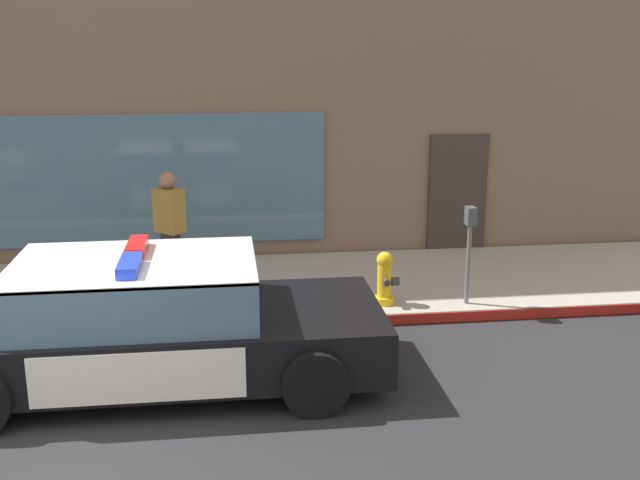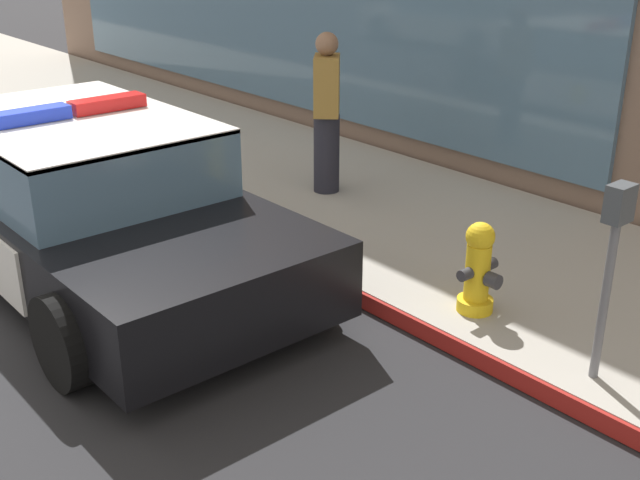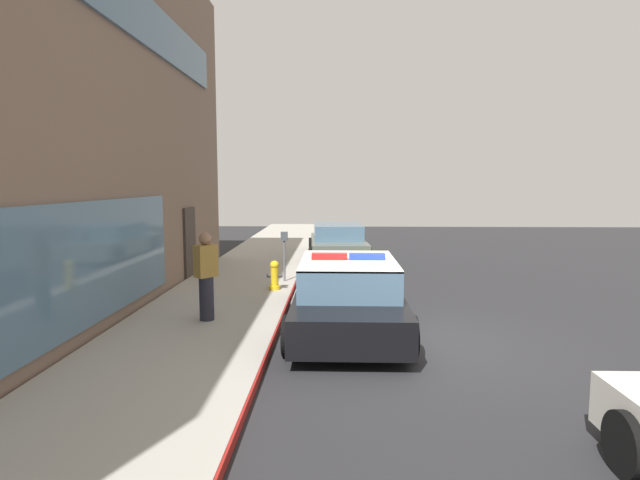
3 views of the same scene
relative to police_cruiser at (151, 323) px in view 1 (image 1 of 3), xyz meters
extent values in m
plane|color=#262628|center=(-0.95, -1.18, -0.68)|extent=(48.00, 48.00, 0.00)
cube|color=#A39E93|center=(-0.95, 2.85, -0.61)|extent=(48.00, 3.04, 0.15)
cube|color=maroon|center=(-0.95, 1.32, -0.61)|extent=(28.80, 0.04, 0.14)
cube|color=#7A6051|center=(-0.96, 8.47, 3.70)|extent=(18.99, 8.11, 8.76)
cube|color=#382D28|center=(4.74, 4.39, 0.37)|extent=(1.00, 0.08, 2.10)
cube|color=black|center=(0.06, 0.00, -0.18)|extent=(4.88, 1.97, 0.60)
cube|color=silver|center=(1.62, -0.01, -0.02)|extent=(1.67, 1.91, 0.05)
cube|color=silver|center=(-0.04, 0.99, -0.18)|extent=(2.05, 0.04, 0.51)
cube|color=silver|center=(-0.04, -0.98, -0.18)|extent=(2.05, 0.04, 0.51)
cube|color=yellow|center=(-0.04, 1.00, -0.18)|extent=(0.22, 0.01, 0.26)
cube|color=slate|center=(-0.14, 0.00, 0.39)|extent=(2.54, 1.76, 0.60)
cube|color=silver|center=(-0.14, 0.00, 0.68)|extent=(2.54, 1.76, 0.04)
cube|color=red|center=(-0.14, 0.35, 0.76)|extent=(0.20, 0.66, 0.11)
cube|color=blue|center=(-0.14, -0.35, 0.76)|extent=(0.20, 0.66, 0.11)
cylinder|color=black|center=(1.67, 0.97, -0.34)|extent=(0.68, 0.22, 0.68)
cylinder|color=black|center=(1.66, -0.98, -0.34)|extent=(0.68, 0.22, 0.68)
cylinder|color=black|center=(-1.55, 0.98, -0.34)|extent=(0.68, 0.22, 0.68)
cylinder|color=gold|center=(2.94, 1.76, -0.48)|extent=(0.28, 0.28, 0.10)
cylinder|color=gold|center=(2.94, 1.76, -0.21)|extent=(0.19, 0.19, 0.45)
sphere|color=gold|center=(2.94, 1.76, 0.09)|extent=(0.22, 0.22, 0.22)
cylinder|color=#333338|center=(2.94, 1.76, 0.16)|extent=(0.06, 0.06, 0.05)
cylinder|color=#333338|center=(2.94, 1.61, -0.18)|extent=(0.09, 0.10, 0.09)
cylinder|color=#333338|center=(2.94, 1.90, -0.18)|extent=(0.09, 0.10, 0.09)
cylinder|color=#333338|center=(3.09, 1.76, -0.22)|extent=(0.10, 0.12, 0.12)
cylinder|color=#23232D|center=(0.06, 2.73, -0.11)|extent=(0.28, 0.28, 0.85)
cube|color=olive|center=(0.06, 2.73, 0.63)|extent=(0.47, 0.46, 0.62)
sphere|color=#8C664C|center=(0.06, 2.73, 1.06)|extent=(0.24, 0.24, 0.24)
cylinder|color=slate|center=(4.05, 1.62, 0.02)|extent=(0.06, 0.06, 1.10)
cube|color=#474C51|center=(4.05, 1.62, 0.69)|extent=(0.12, 0.18, 0.24)
camera|label=1|loc=(0.83, -7.82, 2.96)|focal=42.63mm
camera|label=2|loc=(6.30, -2.68, 2.33)|focal=44.48mm
camera|label=3|loc=(-9.65, 0.23, 2.14)|focal=28.93mm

